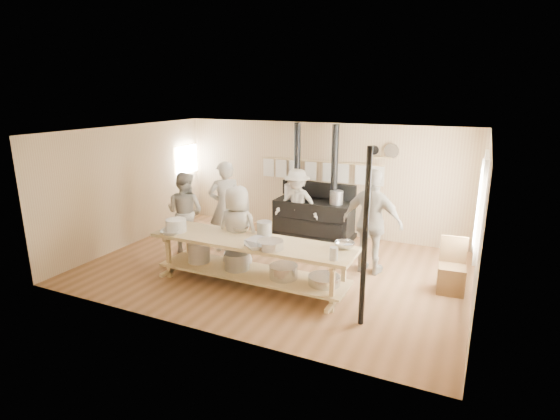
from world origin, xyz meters
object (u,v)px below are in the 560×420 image
Objects in this scene: cook_left at (185,212)px; cook_by_window at (297,204)px; cook_far_left at (225,206)px; cook_right at (372,222)px; prep_table at (251,258)px; roasting_pan at (262,243)px; chair at (451,276)px; cook_center at (238,231)px; stove at (314,214)px.

cook_by_window is (1.80, 1.74, -0.04)m from cook_left.
cook_right is at bearing 137.64° from cook_far_left.
roasting_pan reaches higher than prep_table.
prep_table is 7.41× the size of roasting_pan.
cook_far_left reaches higher than chair.
cook_right reaches higher than roasting_pan.
cook_far_left is 1.15× the size of cook_center.
cook_left is 5.28m from chair.
cook_by_window reaches higher than chair.
cook_by_window is at bearing -22.03° from cook_right.
stove is at bearing -32.66° from cook_right.
cook_center is (1.61, -0.59, -0.01)m from cook_left.
cook_far_left is 4.57m from chair.
cook_left is at bearing 17.13° from cook_right.
cook_far_left is (-1.36, 1.37, 0.44)m from prep_table.
stove is 0.52m from cook_by_window.
chair is at bearing -29.54° from stove.
cook_right reaches higher than cook_left.
cook_by_window is (0.19, 2.33, -0.03)m from cook_center.
cook_by_window is at bearing 101.60° from roasting_pan.
chair is 1.92× the size of roasting_pan.
cook_center is at bearing 36.21° from cook_right.
cook_far_left reaches higher than cook_by_window.
cook_right is 2.18m from roasting_pan.
cook_far_left is 3.95× the size of roasting_pan.
roasting_pan is at bearing 150.12° from cook_left.
cook_center is 1.79× the size of chair.
prep_table is at bearing 151.17° from cook_left.
cook_far_left is 1.36m from cook_center.
roasting_pan is (0.78, -0.55, 0.07)m from cook_center.
cook_left is at bearing -21.57° from cook_center.
prep_table is 2.22× the size of cook_by_window.
cook_center reaches higher than chair.
cook_far_left is at bearing 11.14° from cook_right.
roasting_pan reaches higher than chair.
chair is (3.44, -1.46, -0.53)m from cook_by_window.
roasting_pan is at bearing -84.57° from stove.
prep_table is at bearing 49.84° from cook_right.
cook_far_left reaches higher than prep_table.
cook_by_window is (1.08, 1.32, -0.15)m from cook_far_left.
cook_center is 3.77m from chair.
stove is 2.36m from cook_right.
chair is at bearing 178.77° from cook_left.
prep_table is 2.11× the size of cook_left.
cook_right is 1.21× the size of cook_by_window.
prep_table is 0.53m from roasting_pan.
cook_center is 2.34m from cook_by_window.
prep_table is at bearing 141.47° from cook_center.
cook_left reaches higher than roasting_pan.
stove is 2.72m from cook_center.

